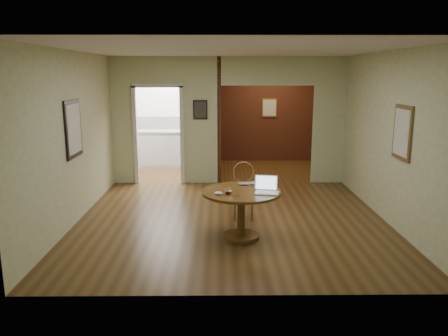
{
  "coord_description": "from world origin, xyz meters",
  "views": [
    {
      "loc": [
        -0.2,
        -6.81,
        2.34
      ],
      "look_at": [
        -0.13,
        -0.2,
        0.91
      ],
      "focal_mm": 35.0,
      "sensor_mm": 36.0,
      "label": 1
    }
  ],
  "objects_px": {
    "chair": "(244,187)",
    "dining_table": "(241,203)",
    "closed_laptop": "(251,184)",
    "open_laptop": "(266,188)"
  },
  "relations": [
    {
      "from": "closed_laptop",
      "to": "open_laptop",
      "type": "bearing_deg",
      "value": -74.29
    },
    {
      "from": "dining_table",
      "to": "open_laptop",
      "type": "relative_size",
      "value": 3.09
    },
    {
      "from": "dining_table",
      "to": "closed_laptop",
      "type": "distance_m",
      "value": 0.41
    },
    {
      "from": "open_laptop",
      "to": "closed_laptop",
      "type": "relative_size",
      "value": 1.05
    },
    {
      "from": "chair",
      "to": "closed_laptop",
      "type": "bearing_deg",
      "value": -80.34
    },
    {
      "from": "chair",
      "to": "dining_table",
      "type": "bearing_deg",
      "value": -92.4
    },
    {
      "from": "dining_table",
      "to": "open_laptop",
      "type": "bearing_deg",
      "value": -11.41
    },
    {
      "from": "chair",
      "to": "open_laptop",
      "type": "relative_size",
      "value": 2.55
    },
    {
      "from": "dining_table",
      "to": "chair",
      "type": "distance_m",
      "value": 0.93
    },
    {
      "from": "chair",
      "to": "closed_laptop",
      "type": "distance_m",
      "value": 0.64
    }
  ]
}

